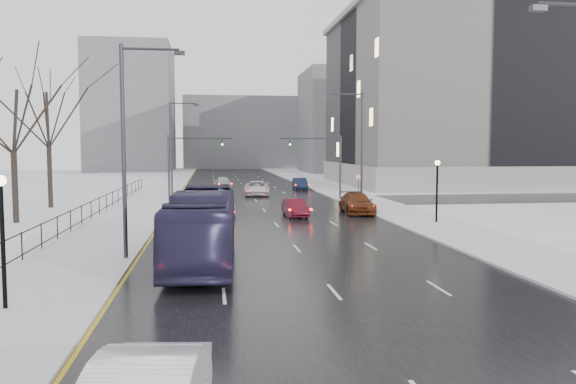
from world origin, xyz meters
name	(u,v)px	position (x,y,z in m)	size (l,w,h in m)	color
road	(248,192)	(0.00, 60.00, 0.02)	(16.00, 150.00, 0.04)	black
cross_road	(257,201)	(0.00, 48.00, 0.02)	(130.00, 10.00, 0.04)	black
sidewalk_left	(159,192)	(-10.50, 60.00, 0.08)	(5.00, 150.00, 0.16)	silver
sidewalk_right	(334,190)	(10.50, 60.00, 0.08)	(5.00, 150.00, 0.16)	silver
park_strip	(74,193)	(-20.00, 60.00, 0.06)	(14.00, 150.00, 0.12)	white
tree_park_d	(16,224)	(-17.80, 34.00, 0.00)	(8.75, 8.75, 12.50)	black
tree_park_e	(51,209)	(-18.20, 44.00, 0.00)	(9.45, 9.45, 13.50)	black
iron_fence	(74,217)	(-13.00, 30.00, 0.91)	(0.06, 70.00, 1.30)	black
streetlight_r_mid	(359,144)	(8.17, 40.00, 5.62)	(2.95, 0.25, 10.00)	#2D2D33
streetlight_l_near	(128,141)	(-8.17, 20.00, 5.62)	(2.95, 0.25, 10.00)	#2D2D33
streetlight_l_far	(174,144)	(-8.17, 52.00, 5.62)	(2.95, 0.25, 10.00)	#2D2D33
lamppost_l	(2,222)	(-11.00, 12.00, 2.94)	(0.36, 0.36, 4.28)	black
lamppost_r_mid	(437,182)	(11.00, 30.00, 2.94)	(0.36, 0.36, 4.28)	black
mast_signal_right	(330,160)	(7.33, 48.00, 4.11)	(6.10, 0.33, 6.50)	#2D2D33
mast_signal_left	(180,160)	(-7.33, 48.00, 4.11)	(6.10, 0.33, 6.50)	#2D2D33
no_uturn_sign	(358,180)	(9.20, 44.00, 2.30)	(0.60, 0.06, 2.70)	#2D2D33
civic_building	(480,107)	(35.00, 72.00, 11.21)	(41.00, 31.00, 24.80)	gray
bldg_far_right	(358,122)	(28.00, 115.00, 11.00)	(24.00, 20.00, 22.00)	slate
bldg_far_left	(132,109)	(-22.00, 125.00, 14.00)	(18.00, 22.00, 28.00)	slate
bldg_far_center	(243,133)	(4.00, 140.00, 9.00)	(30.00, 18.00, 18.00)	slate
bus	(203,226)	(-4.80, 19.04, 1.69)	(2.78, 11.88, 3.31)	#292548
sedan_center_near	(224,209)	(-3.50, 34.67, 0.76)	(1.69, 4.20, 1.43)	#BDBCC0
sedan_right_near	(295,208)	(1.91, 35.28, 0.71)	(1.43, 4.09, 1.35)	#530E1B
sedan_right_cross	(257,188)	(0.59, 54.78, 0.83)	(2.61, 5.65, 1.57)	silver
sedan_right_far	(357,203)	(7.20, 36.98, 0.84)	(2.25, 5.55, 1.61)	#58250F
sedan_center_far	(223,182)	(-2.90, 65.81, 0.83)	(1.87, 4.65, 1.58)	#A8AAAC
sedan_right_distant	(300,184)	(6.65, 62.40, 0.77)	(1.56, 4.46, 1.47)	#131D3A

